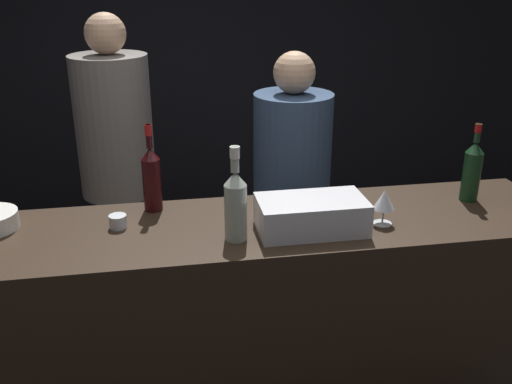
% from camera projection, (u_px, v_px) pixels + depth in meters
% --- Properties ---
extents(wall_back_chalkboard, '(6.40, 0.06, 2.80)m').
position_uv_depth(wall_back_chalkboard, '(202.00, 53.00, 4.31)').
color(wall_back_chalkboard, black).
rests_on(wall_back_chalkboard, ground_plane).
extents(bar_counter, '(2.51, 0.58, 1.08)m').
position_uv_depth(bar_counter, '(257.00, 337.00, 2.44)').
color(bar_counter, '#2D2116').
rests_on(bar_counter, ground_plane).
extents(ice_bin_with_bottles, '(0.41, 0.23, 0.13)m').
position_uv_depth(ice_bin_with_bottles, '(312.00, 214.00, 2.16)').
color(ice_bin_with_bottles, silver).
rests_on(ice_bin_with_bottles, bar_counter).
extents(wine_glass, '(0.08, 0.08, 0.14)m').
position_uv_depth(wine_glass, '(384.00, 201.00, 2.20)').
color(wine_glass, silver).
rests_on(wine_glass, bar_counter).
extents(candle_votive, '(0.07, 0.07, 0.05)m').
position_uv_depth(candle_votive, '(118.00, 221.00, 2.19)').
color(candle_votive, silver).
rests_on(candle_votive, bar_counter).
extents(white_wine_bottle, '(0.08, 0.08, 0.36)m').
position_uv_depth(white_wine_bottle, '(235.00, 203.00, 2.06)').
color(white_wine_bottle, '#9EA899').
rests_on(white_wine_bottle, bar_counter).
extents(red_wine_bottle_burgundy, '(0.08, 0.08, 0.34)m').
position_uv_depth(red_wine_bottle_burgundy, '(472.00, 170.00, 2.41)').
color(red_wine_bottle_burgundy, '#143319').
rests_on(red_wine_bottle_burgundy, bar_counter).
extents(red_wine_bottle_tall, '(0.08, 0.08, 0.36)m').
position_uv_depth(red_wine_bottle_tall, '(152.00, 177.00, 2.31)').
color(red_wine_bottle_tall, black).
rests_on(red_wine_bottle_tall, bar_counter).
extents(person_in_hoodie, '(0.41, 0.41, 1.63)m').
position_uv_depth(person_in_hoodie, '(291.00, 192.00, 3.04)').
color(person_in_hoodie, black).
rests_on(person_in_hoodie, ground_plane).
extents(person_blond_tee, '(0.41, 0.41, 1.81)m').
position_uv_depth(person_blond_tee, '(118.00, 164.00, 3.14)').
color(person_blond_tee, black).
rests_on(person_blond_tee, ground_plane).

